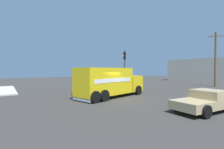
% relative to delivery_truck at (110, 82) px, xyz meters
% --- Properties ---
extents(ground_plane, '(100.00, 100.00, 0.00)m').
position_rel_delivery_truck_xyz_m(ground_plane, '(0.48, -0.68, -1.51)').
color(ground_plane, '#33302D').
extents(delivery_truck, '(4.55, 8.21, 2.91)m').
position_rel_delivery_truck_xyz_m(delivery_truck, '(0.00, 0.00, 0.00)').
color(delivery_truck, yellow).
rests_on(delivery_truck, ground).
extents(traffic_light_primary, '(3.72, 2.85, 5.53)m').
position_rel_delivery_truck_xyz_m(traffic_light_primary, '(-5.63, 6.13, 2.16)').
color(traffic_light_primary, '#38383D').
rests_on(traffic_light_primary, ground).
extents(pickup_tan, '(2.49, 5.31, 1.38)m').
position_rel_delivery_truck_xyz_m(pickup_tan, '(8.30, 2.40, -0.78)').
color(pickup_tan, tan).
rests_on(pickup_tan, ground).
extents(utility_pole, '(1.75, 1.52, 8.79)m').
position_rel_delivery_truck_xyz_m(utility_pole, '(0.60, 19.63, 3.03)').
color(utility_pole, brown).
rests_on(utility_pole, ground).
extents(building_backdrop, '(21.16, 6.00, 5.26)m').
position_rel_delivery_truck_xyz_m(building_backdrop, '(-4.33, 30.37, 1.12)').
color(building_backdrop, beige).
rests_on(building_backdrop, ground).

